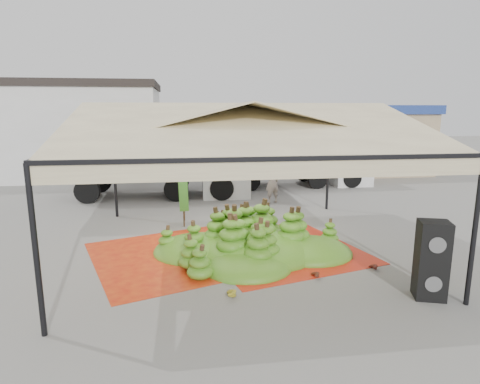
{
  "coord_description": "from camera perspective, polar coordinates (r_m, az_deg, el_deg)",
  "views": [
    {
      "loc": [
        -1.53,
        -10.71,
        3.82
      ],
      "look_at": [
        0.2,
        1.5,
        1.3
      ],
      "focal_mm": 30.0,
      "sensor_mm": 36.0,
      "label": 1
    }
  ],
  "objects": [
    {
      "name": "ground",
      "position": [
        11.47,
        0.06,
        -7.9
      ],
      "size": [
        90.0,
        90.0,
        0.0
      ],
      "primitive_type": "plane",
      "color": "slate",
      "rests_on": "ground"
    },
    {
      "name": "canopy_tent",
      "position": [
        10.83,
        0.07,
        8.8
      ],
      "size": [
        8.1,
        8.1,
        4.0
      ],
      "color": "black",
      "rests_on": "ground"
    },
    {
      "name": "building_white",
      "position": [
        26.14,
        -27.24,
        7.86
      ],
      "size": [
        14.3,
        6.3,
        5.4
      ],
      "color": "silver",
      "rests_on": "ground"
    },
    {
      "name": "building_tan",
      "position": [
        26.43,
        17.97,
        7.2
      ],
      "size": [
        6.3,
        5.3,
        4.1
      ],
      "color": "tan",
      "rests_on": "ground"
    },
    {
      "name": "tarp_left",
      "position": [
        11.04,
        -8.16,
        -8.77
      ],
      "size": [
        5.67,
        5.54,
        0.01
      ],
      "primitive_type": "cube",
      "rotation": [
        0.0,
        0.0,
        0.34
      ],
      "color": "#D84F14",
      "rests_on": "ground"
    },
    {
      "name": "tarp_right",
      "position": [
        11.43,
        5.53,
        -8.0
      ],
      "size": [
        5.05,
        5.19,
        0.01
      ],
      "primitive_type": "cube",
      "rotation": [
        0.0,
        0.0,
        0.26
      ],
      "color": "red",
      "rests_on": "ground"
    },
    {
      "name": "banana_heap",
      "position": [
        10.85,
        2.43,
        -5.72
      ],
      "size": [
        6.94,
        6.4,
        1.2
      ],
      "primitive_type": "ellipsoid",
      "rotation": [
        0.0,
        0.0,
        -0.4
      ],
      "color": "#316E17",
      "rests_on": "ground"
    },
    {
      "name": "hand_yellow_a",
      "position": [
        10.51,
        11.81,
        -9.45
      ],
      "size": [
        0.47,
        0.4,
        0.19
      ],
      "primitive_type": "ellipsoid",
      "rotation": [
        0.0,
        0.0,
        -0.12
      ],
      "color": "#B98925",
      "rests_on": "ground"
    },
    {
      "name": "hand_yellow_b",
      "position": [
        8.59,
        -1.88,
        -14.04
      ],
      "size": [
        0.51,
        0.42,
        0.22
      ],
      "primitive_type": "ellipsoid",
      "rotation": [
        0.0,
        0.0,
        -0.04
      ],
      "color": "#B18F23",
      "rests_on": "ground"
    },
    {
      "name": "hand_red_a",
      "position": [
        10.44,
        18.1,
        -9.97
      ],
      "size": [
        0.42,
        0.35,
        0.18
      ],
      "primitive_type": "ellipsoid",
      "rotation": [
        0.0,
        0.0,
        -0.07
      ],
      "color": "#5E2415",
      "rests_on": "ground"
    },
    {
      "name": "hand_red_b",
      "position": [
        9.65,
        10.26,
        -11.37
      ],
      "size": [
        0.41,
        0.34,
        0.19
      ],
      "primitive_type": "ellipsoid",
      "rotation": [
        0.0,
        0.0,
        -0.01
      ],
      "color": "#5C2215",
      "rests_on": "ground"
    },
    {
      "name": "hand_green",
      "position": [
        10.06,
        -0.92,
        -10.15
      ],
      "size": [
        0.55,
        0.5,
        0.2
      ],
      "primitive_type": "ellipsoid",
      "rotation": [
        0.0,
        0.0,
        -0.35
      ],
      "color": "#49821B",
      "rests_on": "ground"
    },
    {
      "name": "hanging_bunches",
      "position": [
        12.77,
        8.09,
        6.04
      ],
      "size": [
        1.74,
        0.24,
        0.2
      ],
      "color": "#487618",
      "rests_on": "ground"
    },
    {
      "name": "speaker_stack",
      "position": [
        9.17,
        25.59,
        -8.73
      ],
      "size": [
        0.72,
        0.67,
        1.64
      ],
      "rotation": [
        0.0,
        0.0,
        -0.31
      ],
      "color": "black",
      "rests_on": "ground"
    },
    {
      "name": "banana_leaves",
      "position": [
        13.91,
        -8.3,
        -4.52
      ],
      "size": [
        0.96,
        1.36,
        3.7
      ],
      "primitive_type": null,
      "color": "#21701E",
      "rests_on": "ground"
    },
    {
      "name": "vendor",
      "position": [
        16.73,
        4.62,
        1.45
      ],
      "size": [
        0.76,
        0.62,
        1.8
      ],
      "primitive_type": "imported",
      "rotation": [
        0.0,
        0.0,
        3.48
      ],
      "color": "gray",
      "rests_on": "ground"
    },
    {
      "name": "truck_left",
      "position": [
        18.3,
        -10.01,
        4.49
      ],
      "size": [
        7.77,
        2.91,
        2.64
      ],
      "rotation": [
        0.0,
        0.0,
        -0.03
      ],
      "color": "#4C2719",
      "rests_on": "ground"
    },
    {
      "name": "truck_right",
      "position": [
        20.98,
        9.31,
        5.05
      ],
      "size": [
        7.13,
        2.58,
        2.43
      ],
      "rotation": [
        0.0,
        0.0,
        0.02
      ],
      "color": "#522F1B",
      "rests_on": "ground"
    }
  ]
}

